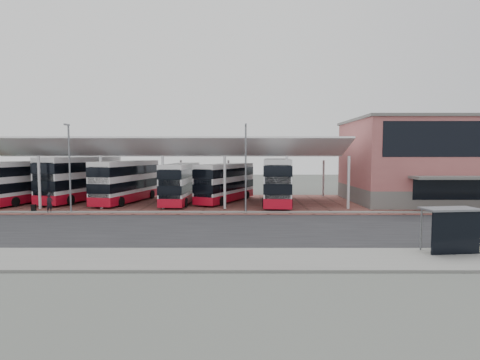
{
  "coord_description": "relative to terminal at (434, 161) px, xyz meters",
  "views": [
    {
      "loc": [
        1.54,
        -27.6,
        5.4
      ],
      "look_at": [
        1.48,
        6.64,
        3.0
      ],
      "focal_mm": 28.0,
      "sensor_mm": 36.0,
      "label": 1
    }
  ],
  "objects": [
    {
      "name": "ground",
      "position": [
        -23.0,
        -13.92,
        -4.66
      ],
      "size": [
        140.0,
        140.0,
        0.0
      ],
      "primitive_type": "plane",
      "color": "#464944"
    },
    {
      "name": "road",
      "position": [
        -23.0,
        -14.92,
        -4.65
      ],
      "size": [
        120.0,
        14.0,
        0.02
      ],
      "primitive_type": "cube",
      "color": "black",
      "rests_on": "ground"
    },
    {
      "name": "forecourt",
      "position": [
        -21.0,
        -0.92,
        -4.63
      ],
      "size": [
        72.0,
        16.0,
        0.06
      ],
      "primitive_type": "cube",
      "color": "brown",
      "rests_on": "ground"
    },
    {
      "name": "sidewalk",
      "position": [
        -23.0,
        -22.92,
        -4.59
      ],
      "size": [
        120.0,
        4.0,
        0.14
      ],
      "primitive_type": "cube",
      "color": "slate",
      "rests_on": "ground"
    },
    {
      "name": "north_kerb",
      "position": [
        -23.0,
        -7.72,
        -4.59
      ],
      "size": [
        120.0,
        0.8,
        0.14
      ],
      "primitive_type": "cube",
      "color": "slate",
      "rests_on": "ground"
    },
    {
      "name": "yellow_line_near",
      "position": [
        -23.0,
        -20.92,
        -4.63
      ],
      "size": [
        120.0,
        0.12,
        0.01
      ],
      "primitive_type": "cube",
      "color": "#D59C00",
      "rests_on": "road"
    },
    {
      "name": "yellow_line_far",
      "position": [
        -23.0,
        -20.62,
        -4.63
      ],
      "size": [
        120.0,
        0.12,
        0.01
      ],
      "primitive_type": "cube",
      "color": "#D59C00",
      "rests_on": "road"
    },
    {
      "name": "canopy",
      "position": [
        -29.0,
        0.01,
        1.14
      ],
      "size": [
        37.0,
        11.63,
        7.07
      ],
      "color": "silver",
      "rests_on": "ground"
    },
    {
      "name": "terminal",
      "position": [
        0.0,
        0.0,
        0.0
      ],
      "size": [
        18.4,
        14.4,
        9.25
      ],
      "color": "#63615E",
      "rests_on": "ground"
    },
    {
      "name": "lamp_west",
      "position": [
        -37.0,
        -7.65,
        -0.3
      ],
      "size": [
        0.16,
        0.9,
        8.07
      ],
      "color": "slate",
      "rests_on": "ground"
    },
    {
      "name": "lamp_east",
      "position": [
        -21.0,
        -7.65,
        -0.3
      ],
      "size": [
        0.16,
        0.9,
        8.07
      ],
      "color": "slate",
      "rests_on": "ground"
    },
    {
      "name": "bus_0",
      "position": [
        -44.72,
        -0.45,
        -2.34
      ],
      "size": [
        4.75,
        11.32,
        4.55
      ],
      "rotation": [
        0.0,
        0.0,
        -0.21
      ],
      "color": "silver",
      "rests_on": "forecourt"
    },
    {
      "name": "bus_1",
      "position": [
        -39.64,
        1.09,
        -2.12
      ],
      "size": [
        5.45,
        12.4,
        4.98
      ],
      "rotation": [
        0.0,
        0.0,
        -0.23
      ],
      "color": "silver",
      "rests_on": "forecourt"
    },
    {
      "name": "bus_2",
      "position": [
        -34.07,
        -0.28,
        -2.33
      ],
      "size": [
        4.8,
        11.35,
        4.56
      ],
      "rotation": [
        0.0,
        0.0,
        -0.21
      ],
      "color": "silver",
      "rests_on": "forecourt"
    },
    {
      "name": "bus_3",
      "position": [
        -27.96,
        -0.97,
        -2.47
      ],
      "size": [
        3.05,
        10.51,
        4.28
      ],
      "rotation": [
        0.0,
        0.0,
        -0.06
      ],
      "color": "silver",
      "rests_on": "forecourt"
    },
    {
      "name": "bus_4",
      "position": [
        -23.14,
        0.17,
        -2.5
      ],
      "size": [
        6.43,
        10.31,
        4.23
      ],
      "rotation": [
        0.0,
        0.0,
        -0.43
      ],
      "color": "silver",
      "rests_on": "forecourt"
    },
    {
      "name": "bus_5",
      "position": [
        -17.54,
        -1.42,
        -2.22
      ],
      "size": [
        3.64,
        11.82,
        4.8
      ],
      "rotation": [
        0.0,
        0.0,
        -0.08
      ],
      "color": "silver",
      "rests_on": "forecourt"
    },
    {
      "name": "pedestrian",
      "position": [
        -38.79,
        -7.92,
        -3.73
      ],
      "size": [
        0.64,
        0.75,
        1.74
      ],
      "primitive_type": "imported",
      "rotation": [
        0.0,
        0.0,
        1.14
      ],
      "color": "black",
      "rests_on": "forecourt"
    },
    {
      "name": "suitcase",
      "position": [
        -40.6,
        -7.3,
        -4.27
      ],
      "size": [
        0.39,
        0.28,
        0.67
      ],
      "primitive_type": "cube",
      "color": "black",
      "rests_on": "forecourt"
    },
    {
      "name": "bus_shelter",
      "position": [
        -9.96,
        -21.89,
        -3.04
      ],
      "size": [
        3.09,
        1.69,
        2.37
      ],
      "rotation": [
        0.0,
        0.0,
        0.12
      ],
      "color": "black",
      "rests_on": "sidewalk"
    }
  ]
}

